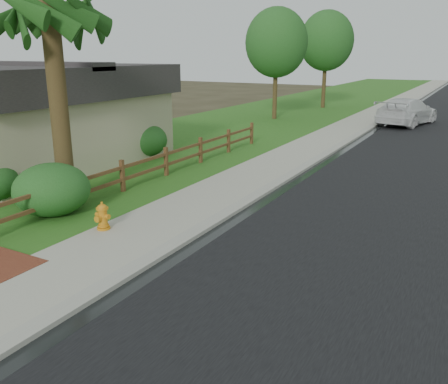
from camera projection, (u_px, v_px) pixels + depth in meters
The scene contains 16 objects.
ground at pixel (91, 284), 9.33m from camera, with size 120.00×120.00×0.00m, color #312C1B.
curb at pixel (403, 108), 38.55m from camera, with size 0.40×90.00×0.12m, color gray.
wet_gutter at pixel (408, 109), 38.40m from camera, with size 0.50×90.00×0.00m, color black.
sidewalk at pixel (387, 107), 39.15m from camera, with size 2.20×90.00×0.10m, color #AEA997.
grass_strip at pixel (363, 106), 40.03m from camera, with size 1.60×90.00×0.06m, color #255819.
lawn_near at pixel (305, 103), 42.44m from camera, with size 9.00×90.00×0.04m, color #255819.
ranch_fence at pixel (146, 167), 16.20m from camera, with size 0.12×16.92×1.10m.
palm_tree at pixel (49, 8), 12.70m from camera, with size 3.60×3.60×6.60m.
house at pixel (11, 110), 19.72m from camera, with size 10.60×9.60×4.05m.
fire_hydrant at pixel (103, 217), 11.86m from camera, with size 0.46×0.37×0.72m.
white_suv at pixel (407, 111), 29.70m from camera, with size 2.31×5.69×1.65m, color silver.
boulder at pixel (29, 186), 14.99m from camera, with size 0.98×0.74×0.66m, color brown.
shrub_b at pixel (52, 190), 13.12m from camera, with size 2.10×2.10×1.47m, color #204B1B.
shrub_c at pixel (144, 140), 20.54m from camera, with size 2.04×2.04×1.47m, color #204B1B.
tree_near_left at pixel (276, 43), 31.09m from camera, with size 4.11×4.11×7.28m.
tree_mid_left at pixel (326, 41), 37.61m from camera, with size 4.28×4.28×7.65m.
Camera 1 is at (6.37, -6.13, 4.37)m, focal length 38.00 mm.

